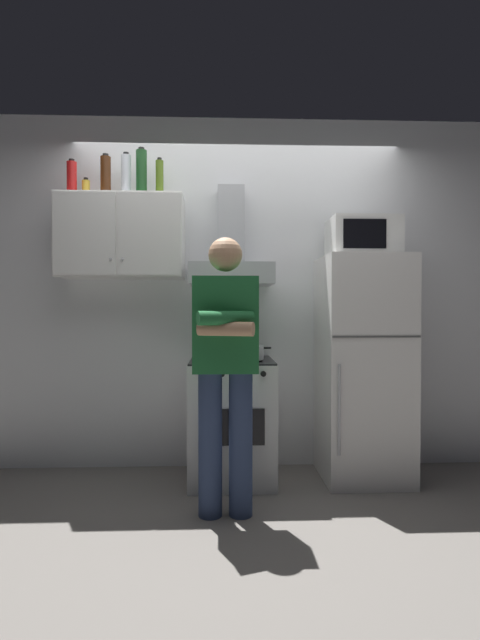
{
  "coord_description": "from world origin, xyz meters",
  "views": [
    {
      "loc": [
        -0.13,
        -3.13,
        1.21
      ],
      "look_at": [
        0.0,
        0.0,
        1.15
      ],
      "focal_mm": 26.61,
      "sensor_mm": 36.0,
      "label": 1
    }
  ],
  "objects": [
    {
      "name": "bottle_soda_red",
      "position": [
        -1.2,
        0.35,
        2.17
      ],
      "size": [
        0.07,
        0.07,
        0.25
      ],
      "color": "red",
      "rests_on": "upper_cabinet"
    },
    {
      "name": "back_wall_tiled",
      "position": [
        0.0,
        0.6,
        1.35
      ],
      "size": [
        4.8,
        0.1,
        2.7
      ],
      "primitive_type": "cube",
      "color": "white",
      "rests_on": "ground_plane"
    },
    {
      "name": "bottle_vodka_clear",
      "position": [
        -0.82,
        0.37,
        2.2
      ],
      "size": [
        0.07,
        0.07,
        0.31
      ],
      "color": "silver",
      "rests_on": "upper_cabinet"
    },
    {
      "name": "refrigerator",
      "position": [
        0.9,
        0.25,
        0.8
      ],
      "size": [
        0.6,
        0.62,
        1.6
      ],
      "color": "white",
      "rests_on": "ground_plane"
    },
    {
      "name": "bottle_olive_oil",
      "position": [
        -0.57,
        0.34,
        2.18
      ],
      "size": [
        0.06,
        0.06,
        0.27
      ],
      "color": "#4C6B19",
      "rests_on": "upper_cabinet"
    },
    {
      "name": "bottle_rum_dark",
      "position": [
        -0.96,
        0.35,
        2.19
      ],
      "size": [
        0.07,
        0.07,
        0.3
      ],
      "color": "#47230F",
      "rests_on": "upper_cabinet"
    },
    {
      "name": "stove_oven",
      "position": [
        -0.05,
        0.25,
        0.43
      ],
      "size": [
        0.6,
        0.62,
        0.87
      ],
      "color": "white",
      "rests_on": "ground_plane"
    },
    {
      "name": "cooking_pot",
      "position": [
        0.08,
        0.13,
        0.92
      ],
      "size": [
        0.28,
        0.18,
        0.09
      ],
      "color": "#B7BABF",
      "rests_on": "stove_oven"
    },
    {
      "name": "range_hood",
      "position": [
        -0.05,
        0.38,
        1.6
      ],
      "size": [
        0.6,
        0.44,
        0.75
      ],
      "color": "#B7BABF"
    },
    {
      "name": "person_standing",
      "position": [
        -0.1,
        -0.36,
        0.9
      ],
      "size": [
        0.38,
        0.33,
        1.64
      ],
      "color": "navy",
      "rests_on": "ground_plane"
    },
    {
      "name": "upper_cabinet",
      "position": [
        -0.85,
        0.37,
        1.75
      ],
      "size": [
        0.9,
        0.37,
        0.6
      ],
      "color": "white"
    },
    {
      "name": "bottle_wine_green",
      "position": [
        -0.7,
        0.36,
        2.22
      ],
      "size": [
        0.08,
        0.08,
        0.35
      ],
      "color": "#19471E",
      "rests_on": "upper_cabinet"
    },
    {
      "name": "ground_plane",
      "position": [
        0.0,
        0.0,
        0.0
      ],
      "size": [
        7.0,
        7.0,
        0.0
      ],
      "primitive_type": "plane",
      "color": "slate"
    },
    {
      "name": "bottle_spice_jar",
      "position": [
        -1.11,
        0.37,
        2.11
      ],
      "size": [
        0.06,
        0.06,
        0.13
      ],
      "color": "gold",
      "rests_on": "upper_cabinet"
    },
    {
      "name": "microwave",
      "position": [
        0.9,
        0.27,
        1.74
      ],
      "size": [
        0.48,
        0.37,
        0.28
      ],
      "color": "silver",
      "rests_on": "refrigerator"
    }
  ]
}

